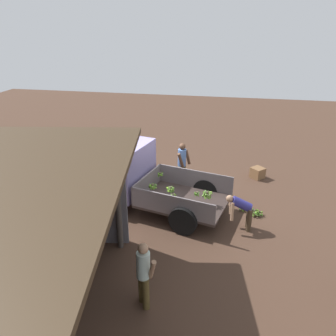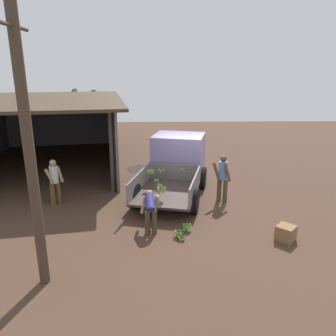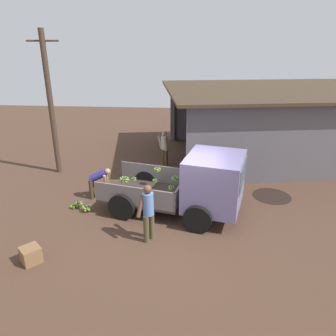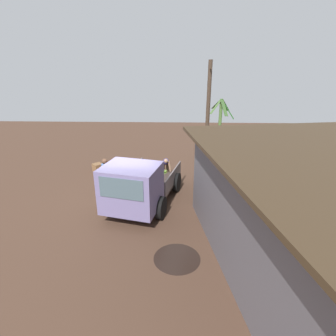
% 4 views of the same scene
% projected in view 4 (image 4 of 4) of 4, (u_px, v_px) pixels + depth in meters
% --- Properties ---
extents(ground, '(36.00, 36.00, 0.00)m').
position_uv_depth(ground, '(129.00, 204.00, 10.89)').
color(ground, '#493225').
extents(mud_patch_0, '(1.39, 1.39, 0.01)m').
position_uv_depth(mud_patch_0, '(177.00, 258.00, 7.75)').
color(mud_patch_0, black).
rests_on(mud_patch_0, ground).
extents(cargo_truck, '(4.80, 2.99, 2.07)m').
position_uv_depth(cargo_truck, '(136.00, 187.00, 9.82)').
color(cargo_truck, '#392D29').
rests_on(cargo_truck, ground).
extents(utility_pole, '(1.25, 0.22, 5.73)m').
position_uv_depth(utility_pole, '(208.00, 113.00, 14.76)').
color(utility_pole, '#433226').
rests_on(utility_pole, ground).
extents(banana_palm_1, '(2.45, 1.98, 3.08)m').
position_uv_depth(banana_palm_1, '(221.00, 117.00, 21.05)').
color(banana_palm_1, '#4D7237').
rests_on(banana_palm_1, ground).
extents(person_foreground_visitor, '(0.54, 0.68, 1.70)m').
position_uv_depth(person_foreground_visitor, '(106.00, 175.00, 11.35)').
color(person_foreground_visitor, '#4B4229').
rests_on(person_foreground_visitor, ground).
extents(person_worker_loading, '(0.80, 0.57, 1.12)m').
position_uv_depth(person_worker_loading, '(166.00, 165.00, 13.38)').
color(person_worker_loading, '#413222').
rests_on(person_worker_loading, ground).
extents(person_bystander_near_shed, '(0.55, 0.54, 1.61)m').
position_uv_depth(person_bystander_near_shed, '(241.00, 177.00, 11.26)').
color(person_bystander_near_shed, brown).
rests_on(person_bystander_near_shed, ground).
extents(banana_bunch_on_ground_0, '(0.29, 0.29, 0.24)m').
position_uv_depth(banana_bunch_on_ground_0, '(151.00, 171.00, 14.03)').
color(banana_bunch_on_ground_0, '#443D2C').
rests_on(banana_bunch_on_ground_0, ground).
extents(banana_bunch_on_ground_1, '(0.24, 0.24, 0.15)m').
position_uv_depth(banana_bunch_on_ground_1, '(150.00, 171.00, 14.22)').
color(banana_bunch_on_ground_1, '#413B2A').
rests_on(banana_bunch_on_ground_1, ground).
extents(banana_bunch_on_ground_2, '(0.30, 0.29, 0.25)m').
position_uv_depth(banana_bunch_on_ground_2, '(145.00, 173.00, 13.71)').
color(banana_bunch_on_ground_2, brown).
rests_on(banana_bunch_on_ground_2, ground).
extents(wooden_crate_0, '(0.64, 0.64, 0.43)m').
position_uv_depth(wooden_crate_0, '(98.00, 167.00, 14.33)').
color(wooden_crate_0, brown).
rests_on(wooden_crate_0, ground).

